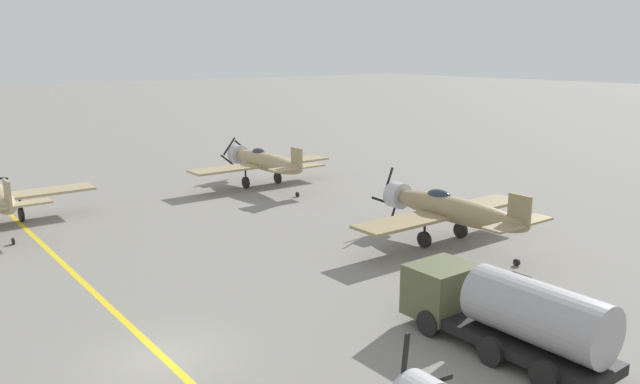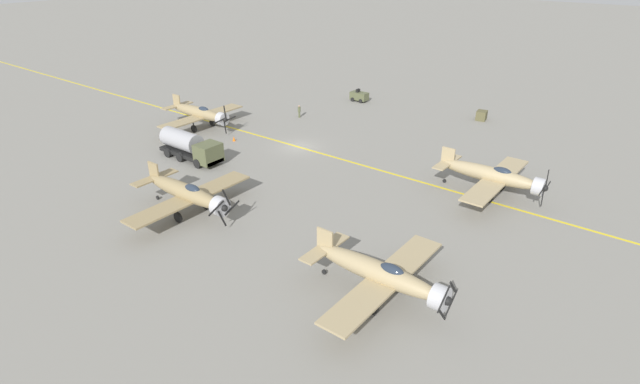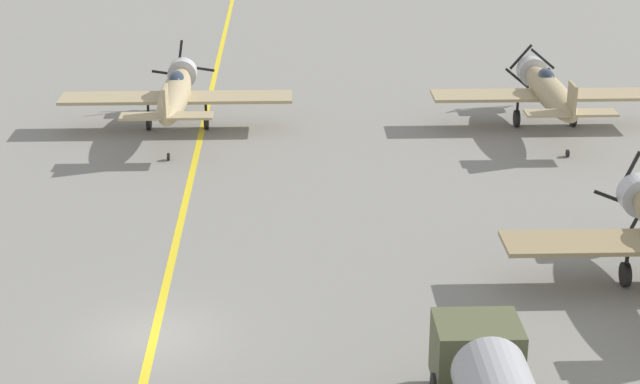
{
  "view_description": "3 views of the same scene",
  "coord_description": "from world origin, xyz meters",
  "views": [
    {
      "loc": [
        -7.77,
        -19.35,
        10.56
      ],
      "look_at": [
        11.2,
        5.61,
        3.44
      ],
      "focal_mm": 35.0,
      "sensor_mm": 36.0,
      "label": 1
    },
    {
      "loc": [
        41.2,
        34.86,
        20.69
      ],
      "look_at": [
        12.4,
        12.68,
        2.83
      ],
      "focal_mm": 28.0,
      "sensor_mm": 36.0,
      "label": 2
    },
    {
      "loc": [
        4.47,
        -31.22,
        17.07
      ],
      "look_at": [
        5.6,
        4.28,
        3.37
      ],
      "focal_mm": 60.0,
      "sensor_mm": 36.0,
      "label": 3
    }
  ],
  "objects": [
    {
      "name": "airplane_far_center",
      "position": [
        -1.27,
        22.09,
        2.01
      ],
      "size": [
        12.0,
        9.98,
        3.79
      ],
      "rotation": [
        0.0,
        0.0,
        0.19
      ],
      "color": "tan",
      "rests_on": "ground"
    },
    {
      "name": "airplane_far_right",
      "position": [
        18.06,
        21.97,
        2.01
      ],
      "size": [
        12.0,
        9.98,
        3.65
      ],
      "rotation": [
        0.0,
        0.0,
        -0.07
      ],
      "color": "tan",
      "rests_on": "ground"
    },
    {
      "name": "ground_plane",
      "position": [
        0.0,
        0.0,
        0.0
      ],
      "size": [
        400.0,
        400.0,
        0.0
      ],
      "primitive_type": "plane",
      "color": "gray"
    },
    {
      "name": "taxiway_stripe",
      "position": [
        0.0,
        0.0,
        0.0
      ],
      "size": [
        0.3,
        160.0,
        0.01
      ],
      "primitive_type": "cube",
      "color": "yellow",
      "rests_on": "ground"
    }
  ]
}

